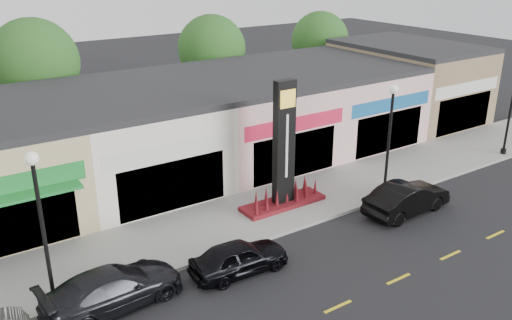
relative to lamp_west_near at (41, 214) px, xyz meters
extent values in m
plane|color=black|center=(8.00, -2.50, -3.48)|extent=(120.00, 120.00, 0.00)
cube|color=gray|center=(8.00, 1.85, -3.40)|extent=(52.00, 4.30, 0.15)
cube|color=gray|center=(8.00, -0.40, -3.40)|extent=(52.00, 0.20, 0.15)
cube|color=black|center=(-0.50, 4.05, -2.08)|extent=(5.25, 0.10, 2.40)
cube|color=#1C8132|center=(-0.50, 4.05, -0.38)|extent=(6.30, 0.12, 0.80)
cube|color=#1C8132|center=(-0.50, 3.60, -0.78)|extent=(5.60, 0.90, 0.12)
cube|color=silver|center=(6.50, 9.00, -1.23)|extent=(7.00, 10.00, 4.50)
cube|color=#262628|center=(6.50, 9.00, 1.17)|extent=(7.00, 10.00, 0.30)
cube|color=black|center=(6.50, 4.05, -2.08)|extent=(5.25, 0.10, 2.40)
cube|color=silver|center=(6.50, 4.05, -0.38)|extent=(6.30, 0.12, 0.80)
cube|color=beige|center=(13.50, 9.00, -1.23)|extent=(7.00, 10.00, 4.50)
cube|color=#262628|center=(13.50, 9.00, 1.17)|extent=(7.00, 10.00, 0.30)
cube|color=black|center=(13.50, 4.05, -2.08)|extent=(5.25, 0.10, 2.40)
cube|color=red|center=(13.50, 4.05, -0.38)|extent=(6.30, 0.12, 0.80)
cube|color=beige|center=(20.50, 9.00, -1.23)|extent=(7.00, 10.00, 4.50)
cube|color=#262628|center=(20.50, 9.00, 1.17)|extent=(7.00, 10.00, 0.30)
cube|color=black|center=(20.50, 4.05, -2.08)|extent=(5.25, 0.10, 2.40)
cube|color=#155B97|center=(20.50, 4.05, -0.38)|extent=(6.30, 0.12, 0.80)
cube|color=olive|center=(27.50, 9.00, -0.98)|extent=(7.00, 10.00, 5.00)
cube|color=#262628|center=(27.50, 9.00, 1.67)|extent=(7.00, 10.00, 0.30)
cube|color=black|center=(27.50, 4.05, -2.08)|extent=(5.25, 0.10, 2.40)
cube|color=silver|center=(27.50, 4.05, -0.38)|extent=(6.30, 0.12, 0.80)
cylinder|color=#382619|center=(4.00, 17.00, -1.90)|extent=(0.36, 0.36, 3.15)
sphere|color=#1B551A|center=(4.00, 17.00, 1.75)|extent=(5.20, 5.20, 5.20)
cylinder|color=#382619|center=(16.00, 17.00, -1.99)|extent=(0.36, 0.36, 2.97)
sphere|color=#1B551A|center=(16.00, 17.00, 1.42)|extent=(4.80, 4.80, 4.80)
cylinder|color=#382619|center=(26.00, 17.00, -2.08)|extent=(0.36, 0.36, 2.80)
sphere|color=#1B551A|center=(26.00, 17.00, 1.16)|extent=(4.60, 4.60, 4.60)
cylinder|color=black|center=(0.00, 0.00, -3.18)|extent=(0.32, 0.32, 0.30)
cylinder|color=black|center=(0.00, 0.00, -0.68)|extent=(0.14, 0.14, 5.00)
sphere|color=silver|center=(0.00, 0.00, 1.92)|extent=(0.44, 0.44, 0.44)
cylinder|color=black|center=(16.00, 0.00, -3.18)|extent=(0.32, 0.32, 0.30)
cylinder|color=black|center=(16.00, 0.00, -0.68)|extent=(0.14, 0.14, 5.00)
sphere|color=silver|center=(16.00, 0.00, 1.92)|extent=(0.44, 0.44, 0.44)
cylinder|color=black|center=(26.00, 0.00, -3.18)|extent=(0.32, 0.32, 0.30)
cylinder|color=black|center=(26.00, 0.00, -0.68)|extent=(0.14, 0.14, 5.00)
cube|color=#580F1E|center=(11.00, 1.70, -3.23)|extent=(4.20, 1.30, 0.20)
cube|color=black|center=(11.00, 1.70, -0.33)|extent=(1.00, 0.40, 6.00)
cube|color=yellow|center=(11.00, 1.48, 1.87)|extent=(0.80, 0.05, 0.80)
cube|color=silver|center=(11.00, 1.48, -0.33)|extent=(0.12, 0.04, 3.00)
imported|color=black|center=(1.70, -1.19, -2.77)|extent=(2.45, 5.05, 1.42)
imported|color=black|center=(6.34, -1.81, -2.83)|extent=(1.70, 3.88, 1.30)
imported|color=black|center=(15.44, -1.90, -2.74)|extent=(1.73, 4.53, 1.48)
camera|label=1|loc=(-2.95, -16.74, 7.88)|focal=38.00mm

